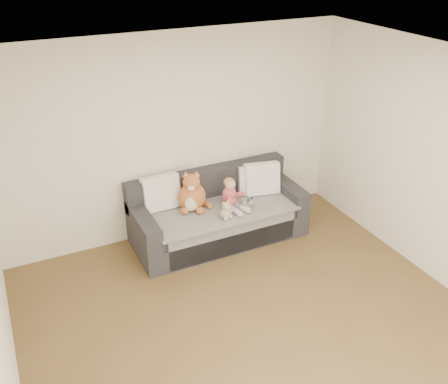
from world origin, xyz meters
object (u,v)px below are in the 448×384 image
object	(u,v)px
toddler	(231,196)
sippy_cup	(237,207)
sofa	(218,216)
plush_cat	(192,195)
teddy_bear	(226,211)

from	to	relation	value
toddler	sippy_cup	distance (m)	0.17
sofa	plush_cat	world-z (taller)	plush_cat
sofa	teddy_bear	bearing A→B (deg)	-97.70
sippy_cup	plush_cat	bearing A→B (deg)	147.17
sofa	toddler	world-z (taller)	toddler
toddler	plush_cat	world-z (taller)	plush_cat
teddy_bear	sofa	bearing A→B (deg)	65.20
teddy_bear	sippy_cup	bearing A→B (deg)	6.21
toddler	sippy_cup	xyz separation A→B (m)	(0.03, -0.12, -0.11)
plush_cat	teddy_bear	world-z (taller)	plush_cat
sofa	plush_cat	size ratio (longest dim) A/B	4.06
plush_cat	teddy_bear	distance (m)	0.49
toddler	teddy_bear	world-z (taller)	toddler
sippy_cup	teddy_bear	bearing A→B (deg)	-156.69
teddy_bear	sippy_cup	size ratio (longest dim) A/B	2.00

